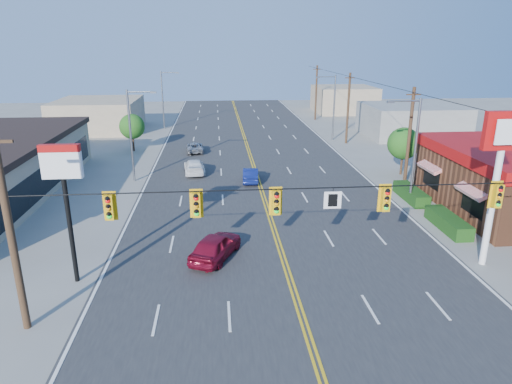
{
  "coord_description": "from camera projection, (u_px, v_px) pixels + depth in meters",
  "views": [
    {
      "loc": [
        -3.6,
        -17.76,
        11.77
      ],
      "look_at": [
        -1.06,
        11.21,
        2.2
      ],
      "focal_mm": 32.0,
      "sensor_mm": 36.0,
      "label": 1
    }
  ],
  "objects": [
    {
      "name": "utility_pole_near",
      "position": [
        409.0,
        139.0,
        37.52
      ],
      "size": [
        0.28,
        0.28,
        8.4
      ],
      "primitive_type": "cylinder",
      "color": "#47301E",
      "rests_on": "ground"
    },
    {
      "name": "car_blue",
      "position": [
        251.0,
        175.0,
        40.16
      ],
      "size": [
        1.59,
        3.83,
        1.23
      ],
      "primitive_type": "imported",
      "rotation": [
        0.0,
        0.0,
        3.06
      ],
      "color": "navy",
      "rests_on": "ground"
    },
    {
      "name": "tree_west",
      "position": [
        132.0,
        127.0,
        51.0
      ],
      "size": [
        2.8,
        2.8,
        4.2
      ],
      "color": "#47301E",
      "rests_on": "ground"
    },
    {
      "name": "utility_pole_far",
      "position": [
        316.0,
        93.0,
        71.58
      ],
      "size": [
        0.28,
        0.28,
        8.4
      ],
      "primitive_type": "cylinder",
      "color": "#47301E",
      "rests_on": "ground"
    },
    {
      "name": "streetlight_nw",
      "position": [
        164.0,
        97.0,
        63.89
      ],
      "size": [
        2.55,
        0.25,
        8.0
      ],
      "color": "gray",
      "rests_on": "ground"
    },
    {
      "name": "streetlight_sw",
      "position": [
        133.0,
        131.0,
        39.29
      ],
      "size": [
        2.55,
        0.25,
        8.0
      ],
      "color": "gray",
      "rests_on": "ground"
    },
    {
      "name": "ground",
      "position": [
        301.0,
        314.0,
        20.78
      ],
      "size": [
        160.0,
        160.0,
        0.0
      ],
      "primitive_type": "plane",
      "color": "gray",
      "rests_on": "ground"
    },
    {
      "name": "streetlight_se",
      "position": [
        413.0,
        146.0,
        33.52
      ],
      "size": [
        2.55,
        0.25,
        8.0
      ],
      "color": "gray",
      "rests_on": "ground"
    },
    {
      "name": "utility_pole_mid",
      "position": [
        348.0,
        109.0,
        54.55
      ],
      "size": [
        0.28,
        0.28,
        8.4
      ],
      "primitive_type": "cylinder",
      "color": "#47301E",
      "rests_on": "ground"
    },
    {
      "name": "pizza_hut_sign",
      "position": [
        64.0,
        185.0,
        22.03
      ],
      "size": [
        1.9,
        0.3,
        6.85
      ],
      "color": "black",
      "rests_on": "ground"
    },
    {
      "name": "car_white",
      "position": [
        194.0,
        167.0,
        42.73
      ],
      "size": [
        2.22,
        4.58,
        1.28
      ],
      "primitive_type": "imported",
      "rotation": [
        0.0,
        0.0,
        3.24
      ],
      "color": "white",
      "rests_on": "ground"
    },
    {
      "name": "car_silver",
      "position": [
        195.0,
        148.0,
        50.98
      ],
      "size": [
        2.07,
        4.06,
        1.1
      ],
      "primitive_type": "imported",
      "rotation": [
        0.0,
        0.0,
        3.21
      ],
      "color": "#AAABAF",
      "rests_on": "ground"
    },
    {
      "name": "bld_east_far",
      "position": [
        344.0,
        99.0,
        80.34
      ],
      "size": [
        10.0,
        10.0,
        4.4
      ],
      "primitive_type": "cube",
      "color": "tan",
      "rests_on": "ground"
    },
    {
      "name": "signal_span",
      "position": [
        301.0,
        214.0,
        19.24
      ],
      "size": [
        24.32,
        0.34,
        9.0
      ],
      "color": "#47301E",
      "rests_on": "ground"
    },
    {
      "name": "streetlight_ne",
      "position": [
        333.0,
        104.0,
        56.23
      ],
      "size": [
        2.55,
        0.25,
        8.0
      ],
      "color": "gray",
      "rests_on": "ground"
    },
    {
      "name": "car_magenta",
      "position": [
        216.0,
        247.0,
        25.83
      ],
      "size": [
        3.37,
        4.66,
        1.47
      ],
      "primitive_type": "imported",
      "rotation": [
        0.0,
        0.0,
        2.71
      ],
      "color": "maroon",
      "rests_on": "ground"
    },
    {
      "name": "kfc_pylon",
      "position": [
        500.0,
        159.0,
        23.59
      ],
      "size": [
        2.2,
        0.36,
        8.5
      ],
      "color": "white",
      "rests_on": "ground"
    },
    {
      "name": "tree_kfc_rear",
      "position": [
        404.0,
        144.0,
        41.8
      ],
      "size": [
        2.94,
        2.94,
        4.41
      ],
      "color": "#47301E",
      "rests_on": "ground"
    },
    {
      "name": "road",
      "position": [
        259.0,
        184.0,
        39.7
      ],
      "size": [
        20.0,
        120.0,
        0.06
      ],
      "primitive_type": "cube",
      "color": "#2D2D30",
      "rests_on": "ground"
    },
    {
      "name": "bld_east_mid",
      "position": [
        412.0,
        120.0,
        59.84
      ],
      "size": [
        12.0,
        10.0,
        4.0
      ],
      "primitive_type": "cube",
      "color": "gray",
      "rests_on": "ground"
    },
    {
      "name": "bld_west_far",
      "position": [
        99.0,
        115.0,
        63.88
      ],
      "size": [
        11.0,
        12.0,
        4.2
      ],
      "primitive_type": "cube",
      "color": "tan",
      "rests_on": "ground"
    }
  ]
}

